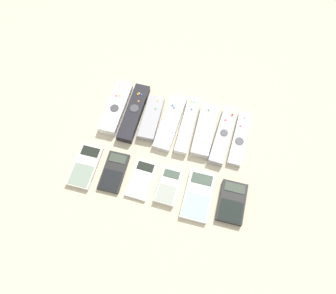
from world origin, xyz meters
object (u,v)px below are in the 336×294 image
(remote_3, at_px, (170,122))
(calculator_3, at_px, (168,186))
(remote_6, at_px, (223,135))
(remote_4, at_px, (188,125))
(calculator_0, at_px, (85,166))
(remote_7, at_px, (240,139))
(calculator_2, at_px, (141,180))
(remote_2, at_px, (151,118))
(remote_5, at_px, (205,130))
(calculator_1, at_px, (114,172))
(remote_0, at_px, (116,108))
(remote_1, at_px, (134,113))
(calculator_5, at_px, (232,202))
(calculator_4, at_px, (198,196))

(remote_3, bearing_deg, calculator_3, -74.12)
(remote_6, bearing_deg, remote_3, -177.66)
(remote_4, distance_m, calculator_0, 0.36)
(remote_7, distance_m, calculator_0, 0.51)
(calculator_0, height_order, calculator_2, calculator_0)
(remote_2, distance_m, remote_5, 0.18)
(remote_4, relative_size, calculator_1, 1.59)
(remote_3, bearing_deg, calculator_0, -131.91)
(remote_0, height_order, remote_5, remote_0)
(remote_3, bearing_deg, remote_6, 1.44)
(remote_0, height_order, calculator_1, remote_0)
(calculator_1, xyz_separation_m, calculator_2, (0.09, -0.00, -0.00))
(remote_0, height_order, remote_6, remote_0)
(remote_1, height_order, remote_4, remote_1)
(remote_2, bearing_deg, remote_3, -0.47)
(remote_0, distance_m, calculator_5, 0.50)
(calculator_0, relative_size, calculator_4, 0.94)
(remote_2, height_order, remote_4, same)
(remote_6, relative_size, calculator_3, 1.89)
(remote_3, xyz_separation_m, remote_5, (0.12, -0.00, 0.00))
(remote_2, bearing_deg, calculator_4, -48.64)
(calculator_0, bearing_deg, remote_4, 38.66)
(calculator_3, xyz_separation_m, calculator_4, (0.09, -0.00, -0.00))
(remote_5, bearing_deg, calculator_0, -147.71)
(remote_3, xyz_separation_m, remote_7, (0.24, -0.00, -0.00))
(remote_3, height_order, calculator_1, remote_3)
(remote_6, distance_m, calculator_2, 0.31)
(calculator_4, bearing_deg, calculator_5, 2.90)
(calculator_5, bearing_deg, calculator_4, -177.16)
(remote_2, distance_m, remote_3, 0.07)
(remote_0, xyz_separation_m, remote_2, (0.13, -0.01, -0.00))
(remote_0, xyz_separation_m, calculator_2, (0.16, -0.22, -0.01))
(remote_0, height_order, calculator_2, remote_0)
(remote_1, height_order, remote_6, remote_1)
(calculator_3, distance_m, calculator_4, 0.09)
(remote_0, relative_size, remote_4, 0.93)
(remote_3, xyz_separation_m, calculator_2, (-0.03, -0.22, -0.00))
(calculator_0, bearing_deg, calculator_5, 0.14)
(calculator_0, height_order, calculator_5, calculator_5)
(remote_1, xyz_separation_m, calculator_5, (0.38, -0.22, -0.00))
(remote_6, bearing_deg, remote_0, -177.75)
(remote_5, bearing_deg, calculator_3, -107.79)
(remote_2, distance_m, calculator_5, 0.38)
(remote_5, height_order, calculator_2, remote_5)
(calculator_0, distance_m, calculator_5, 0.47)
(remote_7, distance_m, calculator_3, 0.29)
(remote_6, xyz_separation_m, calculator_3, (-0.13, -0.22, -0.00))
(calculator_0, relative_size, calculator_1, 1.10)
(remote_4, xyz_separation_m, remote_6, (0.12, -0.01, 0.00))
(calculator_3, bearing_deg, calculator_5, 1.16)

